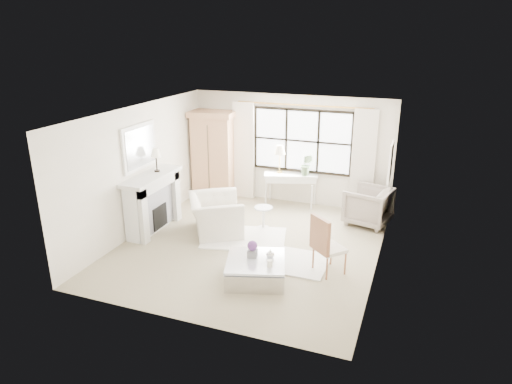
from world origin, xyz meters
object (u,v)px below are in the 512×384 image
Objects in this scene: coffee_table at (256,270)px; console_table at (290,189)px; armoire at (214,154)px; club_armchair at (216,215)px.

console_table is at bearing 79.98° from coffee_table.
armoire reaches higher than club_armchair.
armoire is 1.83× the size of club_armchair.
club_armchair is 0.98× the size of coffee_table.
club_armchair is at bearing -132.76° from console_table.
coffee_table is (1.50, -1.57, -0.22)m from club_armchair.
console_table is 3.78m from coffee_table.
coffee_table is at bearing -167.56° from club_armchair.
armoire is 1.79× the size of coffee_table.
club_armchair reaches higher than coffee_table.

